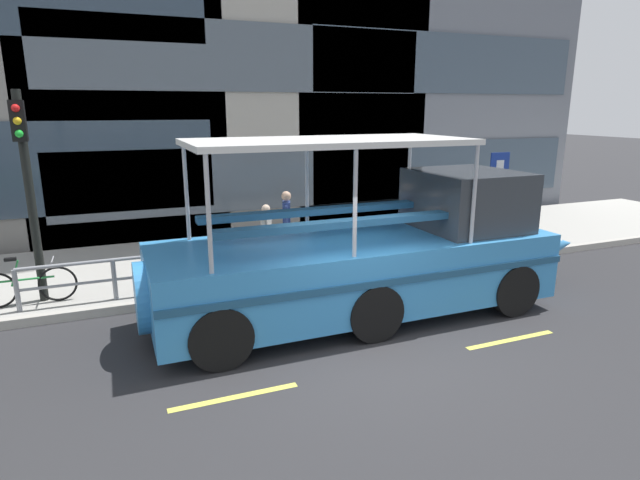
% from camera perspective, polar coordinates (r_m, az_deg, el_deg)
% --- Properties ---
extents(ground_plane, '(120.00, 120.00, 0.00)m').
position_cam_1_polar(ground_plane, '(8.87, 5.17, -11.58)').
color(ground_plane, '#2B2B2D').
extents(sidewalk, '(32.00, 4.80, 0.18)m').
position_cam_1_polar(sidewalk, '(13.72, -5.58, -1.70)').
color(sidewalk, '#A8A59E').
rests_on(sidewalk, ground_plane).
extents(curb_edge, '(32.00, 0.18, 0.18)m').
position_cam_1_polar(curb_edge, '(11.47, -1.97, -4.89)').
color(curb_edge, '#B2ADA3').
rests_on(curb_edge, ground_plane).
extents(lane_centreline, '(25.80, 0.12, 0.01)m').
position_cam_1_polar(lane_centreline, '(8.31, 7.46, -13.48)').
color(lane_centreline, '#DBD64C').
rests_on(lane_centreline, ground_plane).
extents(curb_guardrail, '(11.89, 0.09, 0.84)m').
position_cam_1_polar(curb_guardrail, '(11.71, -0.70, -1.14)').
color(curb_guardrail, gray).
rests_on(curb_guardrail, sidewalk).
extents(traffic_light_pole, '(0.24, 0.46, 4.01)m').
position_cam_1_polar(traffic_light_pole, '(11.08, -29.46, 5.99)').
color(traffic_light_pole, black).
rests_on(traffic_light_pole, sidewalk).
extents(parking_sign, '(0.60, 0.12, 2.54)m').
position_cam_1_polar(parking_sign, '(14.70, 18.90, 5.92)').
color(parking_sign, '#4C4F54').
rests_on(parking_sign, sidewalk).
extents(leaned_bicycle, '(1.74, 0.46, 0.96)m').
position_cam_1_polar(leaned_bicycle, '(11.43, -29.44, -4.41)').
color(leaned_bicycle, black).
rests_on(leaned_bicycle, sidewalk).
extents(duck_tour_boat, '(9.35, 2.53, 3.34)m').
position_cam_1_polar(duck_tour_boat, '(9.98, 6.84, -1.72)').
color(duck_tour_boat, '#388CD1').
rests_on(duck_tour_boat, ground_plane).
extents(pedestrian_near_bow, '(0.28, 0.48, 1.73)m').
position_cam_1_polar(pedestrian_near_bow, '(14.18, 10.50, 3.37)').
color(pedestrian_near_bow, '#47423D').
rests_on(pedestrian_near_bow, sidewalk).
extents(pedestrian_mid_left, '(0.28, 0.48, 1.73)m').
position_cam_1_polar(pedestrian_mid_left, '(12.73, -3.69, 2.33)').
color(pedestrian_mid_left, '#1E2338').
rests_on(pedestrian_mid_left, sidewalk).
extents(pedestrian_mid_right, '(0.30, 0.36, 1.51)m').
position_cam_1_polar(pedestrian_mid_right, '(12.22, -5.91, 1.14)').
color(pedestrian_mid_right, '#47423D').
rests_on(pedestrian_mid_right, sidewalk).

